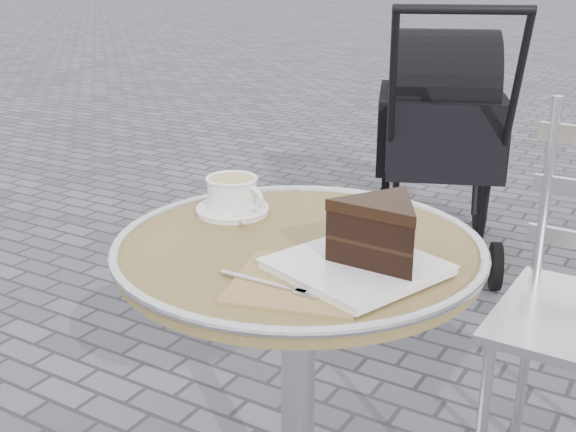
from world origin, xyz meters
The scene contains 4 objects.
cafe_table centered at (0.00, 0.00, 0.57)m, with size 0.72×0.72×0.74m.
cappuccino_set centered at (-0.21, 0.08, 0.77)m, with size 0.16×0.15×0.08m.
cake_plate_set centered at (0.18, -0.05, 0.79)m, with size 0.39×0.38×0.13m.
baby_stroller centered at (-0.35, 1.84, 0.50)m, with size 0.85×1.17×1.11m.
Camera 1 is at (0.64, -1.12, 1.25)m, focal length 45.00 mm.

